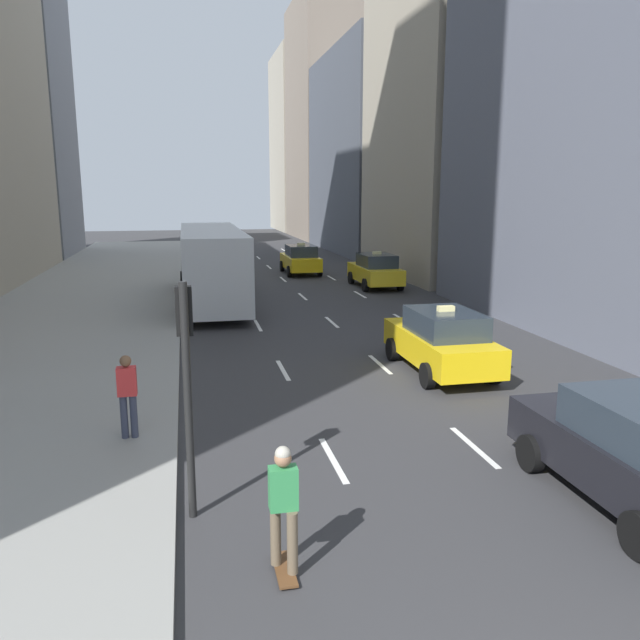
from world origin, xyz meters
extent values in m
cube|color=gray|center=(-7.00, 27.00, 0.07)|extent=(8.00, 66.00, 0.15)
cube|color=white|center=(-0.20, 8.00, 0.01)|extent=(0.12, 2.00, 0.01)
cube|color=white|center=(-0.20, 14.00, 0.01)|extent=(0.12, 2.00, 0.01)
cube|color=white|center=(-0.20, 20.00, 0.01)|extent=(0.12, 2.00, 0.01)
cube|color=white|center=(-0.20, 26.00, 0.01)|extent=(0.12, 2.00, 0.01)
cube|color=white|center=(-0.20, 32.00, 0.01)|extent=(0.12, 2.00, 0.01)
cube|color=white|center=(-0.20, 38.00, 0.01)|extent=(0.12, 2.00, 0.01)
cube|color=white|center=(-0.20, 44.00, 0.01)|extent=(0.12, 2.00, 0.01)
cube|color=white|center=(-0.20, 50.00, 0.01)|extent=(0.12, 2.00, 0.01)
cube|color=white|center=(2.60, 8.00, 0.01)|extent=(0.12, 2.00, 0.01)
cube|color=white|center=(2.60, 14.00, 0.01)|extent=(0.12, 2.00, 0.01)
cube|color=white|center=(2.60, 20.00, 0.01)|extent=(0.12, 2.00, 0.01)
cube|color=white|center=(2.60, 26.00, 0.01)|extent=(0.12, 2.00, 0.01)
cube|color=white|center=(2.60, 32.00, 0.01)|extent=(0.12, 2.00, 0.01)
cube|color=white|center=(2.60, 38.00, 0.01)|extent=(0.12, 2.00, 0.01)
cube|color=white|center=(2.60, 44.00, 0.01)|extent=(0.12, 2.00, 0.01)
cube|color=white|center=(2.60, 50.00, 0.01)|extent=(0.12, 2.00, 0.01)
cube|color=white|center=(5.40, 8.00, 0.01)|extent=(0.12, 2.00, 0.01)
cube|color=white|center=(5.40, 14.00, 0.01)|extent=(0.12, 2.00, 0.01)
cube|color=white|center=(5.40, 20.00, 0.01)|extent=(0.12, 2.00, 0.01)
cube|color=white|center=(5.40, 26.00, 0.01)|extent=(0.12, 2.00, 0.01)
cube|color=white|center=(5.40, 32.00, 0.01)|extent=(0.12, 2.00, 0.01)
cube|color=white|center=(5.40, 38.00, 0.01)|extent=(0.12, 2.00, 0.01)
cube|color=white|center=(5.40, 44.00, 0.01)|extent=(0.12, 2.00, 0.01)
cube|color=white|center=(5.40, 50.00, 0.01)|extent=(0.12, 2.00, 0.01)
cube|color=gray|center=(-14.00, 48.90, 11.69)|extent=(6.00, 10.18, 23.38)
cube|color=#A89E89|center=(12.00, 32.39, 10.71)|extent=(6.00, 12.43, 21.41)
cube|color=#4C515B|center=(12.00, 47.94, 7.90)|extent=(6.00, 17.48, 15.81)
cube|color=gray|center=(12.00, 63.89, 11.98)|extent=(6.00, 13.52, 23.97)
cube|color=#A89E89|center=(12.00, 77.96, 10.78)|extent=(6.00, 13.01, 21.57)
cube|color=yellow|center=(6.80, 28.17, 0.71)|extent=(1.80, 4.40, 0.76)
cube|color=#28333D|center=(6.80, 27.90, 1.41)|extent=(1.58, 2.29, 0.64)
cube|color=#F2E599|center=(6.80, 27.90, 1.80)|extent=(0.44, 0.20, 0.14)
cylinder|color=black|center=(5.90, 29.53, 0.33)|extent=(0.22, 0.66, 0.66)
cylinder|color=black|center=(7.70, 29.53, 0.33)|extent=(0.22, 0.66, 0.66)
cylinder|color=black|center=(5.90, 26.80, 0.33)|extent=(0.22, 0.66, 0.66)
cylinder|color=black|center=(7.70, 26.80, 0.33)|extent=(0.22, 0.66, 0.66)
cube|color=yellow|center=(4.00, 34.22, 0.71)|extent=(1.80, 4.40, 0.76)
cube|color=#28333D|center=(4.00, 33.95, 1.41)|extent=(1.58, 2.29, 0.64)
cube|color=#F2E599|center=(4.00, 33.95, 1.80)|extent=(0.44, 0.20, 0.14)
cylinder|color=black|center=(3.10, 35.58, 0.33)|extent=(0.22, 0.66, 0.66)
cylinder|color=black|center=(4.90, 35.58, 0.33)|extent=(0.22, 0.66, 0.66)
cylinder|color=black|center=(3.10, 32.85, 0.33)|extent=(0.22, 0.66, 0.66)
cylinder|color=black|center=(4.90, 32.85, 0.33)|extent=(0.22, 0.66, 0.66)
cube|color=yellow|center=(4.00, 13.02, 0.71)|extent=(1.80, 4.40, 0.76)
cube|color=#28333D|center=(4.00, 12.76, 1.41)|extent=(1.58, 2.29, 0.64)
cube|color=#F2E599|center=(4.00, 12.76, 1.80)|extent=(0.44, 0.20, 0.14)
cylinder|color=black|center=(3.10, 14.39, 0.33)|extent=(0.22, 0.66, 0.66)
cylinder|color=black|center=(4.90, 14.39, 0.33)|extent=(0.22, 0.66, 0.66)
cylinder|color=black|center=(3.10, 11.66, 0.33)|extent=(0.22, 0.66, 0.66)
cylinder|color=black|center=(4.90, 11.66, 0.33)|extent=(0.22, 0.66, 0.66)
cube|color=black|center=(4.00, 5.46, 0.72)|extent=(1.80, 4.42, 0.78)
cylinder|color=black|center=(3.10, 6.83, 0.33)|extent=(0.22, 0.66, 0.66)
cylinder|color=black|center=(4.90, 6.83, 0.33)|extent=(0.22, 0.66, 0.66)
cylinder|color=black|center=(3.10, 4.09, 0.33)|extent=(0.22, 0.66, 0.66)
cube|color=#B7BCC1|center=(-1.60, 25.20, 1.80)|extent=(2.50, 11.60, 2.90)
cube|color=#28333D|center=(-1.60, 30.95, 2.15)|extent=(2.30, 0.12, 1.40)
cube|color=#28333D|center=(-2.81, 25.20, 2.15)|extent=(0.08, 9.86, 1.10)
cube|color=yellow|center=(-1.60, 30.95, 3.05)|extent=(1.50, 0.10, 0.36)
cylinder|color=black|center=(-2.85, 28.80, 0.50)|extent=(0.30, 1.00, 1.00)
cylinder|color=black|center=(-0.35, 28.80, 0.50)|extent=(0.30, 1.00, 1.00)
cylinder|color=black|center=(-2.85, 22.01, 0.50)|extent=(0.30, 1.00, 1.00)
cylinder|color=black|center=(-0.35, 22.01, 0.50)|extent=(0.30, 1.00, 1.00)
cube|color=brown|center=(-1.62, 4.76, 0.05)|extent=(0.24, 0.80, 0.03)
cylinder|color=black|center=(-1.62, 5.04, 0.03)|extent=(0.18, 0.05, 0.05)
cylinder|color=black|center=(-1.62, 4.48, 0.03)|extent=(0.18, 0.05, 0.05)
cylinder|color=brown|center=(-1.71, 4.88, 0.48)|extent=(0.14, 0.14, 0.84)
cylinder|color=brown|center=(-1.53, 4.64, 0.48)|extent=(0.14, 0.14, 0.84)
cube|color=#338C4C|center=(-1.62, 4.76, 1.19)|extent=(0.36, 0.22, 0.56)
sphere|color=#9E7051|center=(-1.62, 4.76, 1.58)|extent=(0.22, 0.22, 0.22)
sphere|color=#B2AD9E|center=(-1.62, 4.76, 1.65)|extent=(0.20, 0.20, 0.20)
cylinder|color=#383D51|center=(-3.99, 9.52, 0.58)|extent=(0.14, 0.14, 0.86)
cylinder|color=#383D51|center=(-3.81, 9.52, 0.58)|extent=(0.14, 0.14, 0.86)
cube|color=red|center=(-3.90, 9.52, 1.29)|extent=(0.36, 0.22, 0.56)
sphere|color=brown|center=(-3.90, 9.52, 1.69)|extent=(0.22, 0.22, 0.22)
cylinder|color=black|center=(-2.75, 6.47, 1.80)|extent=(0.12, 0.12, 3.60)
cube|color=black|center=(-2.75, 6.65, 3.15)|extent=(0.24, 0.20, 0.72)
sphere|color=red|center=(-2.75, 6.76, 3.38)|extent=(0.14, 0.14, 0.14)
sphere|color=#4C3F14|center=(-2.75, 6.76, 3.15)|extent=(0.14, 0.14, 0.14)
sphere|color=#198C2D|center=(-2.75, 6.76, 2.92)|extent=(0.14, 0.14, 0.14)
camera|label=1|loc=(-2.69, -2.42, 4.84)|focal=35.00mm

